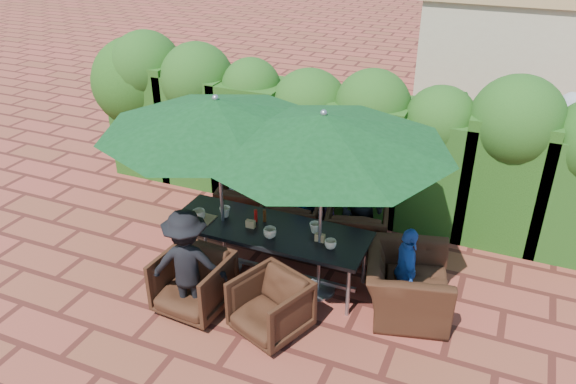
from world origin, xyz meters
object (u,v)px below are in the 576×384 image
at_px(umbrella_left, 216,114).
at_px(chair_near_left, 193,281).
at_px(chair_far_mid, 293,218).
at_px(chair_end_right, 408,276).
at_px(chair_near_right, 270,304).
at_px(chair_far_right, 357,228).
at_px(dining_table, 269,233).
at_px(chair_far_left, 249,203).
at_px(umbrella_right, 323,131).

xyz_separation_m(umbrella_left, chair_near_left, (0.07, -0.90, -1.80)).
bearing_deg(chair_far_mid, chair_end_right, 147.00).
xyz_separation_m(chair_near_left, chair_near_right, (1.03, -0.01, -0.02)).
bearing_deg(chair_near_left, chair_end_right, 26.43).
height_order(chair_far_mid, chair_far_right, chair_far_right).
distance_m(chair_near_left, chair_near_right, 1.03).
relative_size(umbrella_left, chair_near_left, 3.48).
xyz_separation_m(dining_table, chair_near_left, (-0.57, -0.96, -0.26)).
relative_size(chair_far_mid, chair_end_right, 0.74).
xyz_separation_m(dining_table, umbrella_left, (-0.64, -0.06, 1.54)).
bearing_deg(chair_near_left, chair_near_right, 3.23).
relative_size(umbrella_left, chair_end_right, 2.53).
bearing_deg(umbrella_left, chair_near_right, -39.56).
distance_m(dining_table, chair_far_left, 1.32).
distance_m(umbrella_right, chair_near_left, 2.39).
height_order(umbrella_right, chair_far_right, umbrella_right).
relative_size(umbrella_right, chair_far_left, 3.53).
relative_size(umbrella_right, chair_far_right, 3.51).
distance_m(chair_far_left, chair_end_right, 2.79).
xyz_separation_m(umbrella_left, chair_near_right, (1.10, -0.91, -1.83)).
relative_size(dining_table, chair_far_right, 3.03).
distance_m(chair_far_mid, chair_far_right, 0.93).
xyz_separation_m(umbrella_left, chair_far_mid, (0.61, 0.94, -1.80)).
bearing_deg(chair_near_left, chair_far_mid, 77.19).
xyz_separation_m(chair_far_left, chair_far_right, (1.70, -0.06, 0.00)).
relative_size(dining_table, chair_far_left, 3.05).
height_order(chair_far_left, chair_end_right, chair_end_right).
bearing_deg(chair_far_left, chair_near_right, 112.97).
height_order(chair_far_right, chair_end_right, chair_end_right).
distance_m(chair_far_mid, chair_near_right, 1.91).
distance_m(umbrella_left, chair_end_right, 2.99).
distance_m(chair_far_left, chair_near_right, 2.35).
xyz_separation_m(chair_far_left, chair_end_right, (2.61, -0.97, 0.07)).
xyz_separation_m(umbrella_left, chair_end_right, (2.45, 0.10, -1.72)).
height_order(chair_near_left, chair_near_right, chair_near_left).
bearing_deg(chair_far_mid, chair_near_right, 96.22).
bearing_deg(chair_near_right, umbrella_left, 161.64).
bearing_deg(umbrella_left, umbrella_right, 0.47).
relative_size(chair_far_left, chair_near_right, 1.10).
bearing_deg(chair_near_right, chair_end_right, 57.93).
height_order(chair_far_left, chair_near_left, chair_far_left).
distance_m(umbrella_right, chair_far_left, 2.57).
distance_m(dining_table, umbrella_left, 1.67).
bearing_deg(chair_far_left, chair_end_right, 150.07).
height_order(chair_far_right, chair_near_right, chair_far_right).
distance_m(chair_far_mid, chair_end_right, 2.02).
relative_size(umbrella_right, chair_far_mid, 3.60).
height_order(umbrella_right, chair_near_right, umbrella_right).
xyz_separation_m(umbrella_right, chair_near_right, (-0.25, -0.92, -1.83)).
height_order(chair_far_mid, chair_near_left, chair_far_mid).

